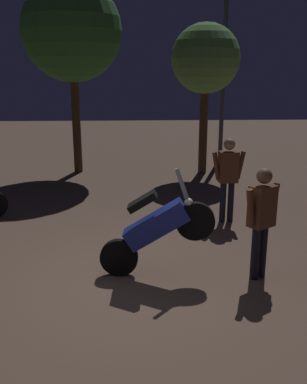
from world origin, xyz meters
The scene contains 7 objects.
ground_plane centered at (0.00, 0.00, 0.00)m, with size 40.00×40.00×0.00m, color brown.
motorcycle_blue_foreground centered at (0.37, 0.25, 0.74)m, with size 1.66×0.38×1.63m.
person_rider_beside centered at (1.86, 0.14, 0.97)m, with size 0.60×0.44×1.64m.
person_bystander_far centered at (1.89, 2.54, 1.00)m, with size 0.67×0.26×1.67m.
streetlamp_near centered at (2.91, 8.48, 3.47)m, with size 0.36×0.36×5.54m.
tree_center_bg centered at (2.04, 6.73, 3.17)m, with size 1.89×1.89×4.16m.
tree_right_bg centered at (-1.60, 7.02, 3.91)m, with size 2.74×2.74×5.30m.
Camera 1 is at (0.08, -5.53, 2.95)m, focal length 40.35 mm.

